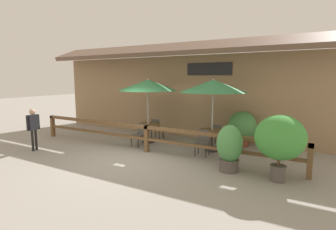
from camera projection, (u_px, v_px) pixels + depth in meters
ground_plane at (129, 160)px, 8.48m from camera, size 60.00×60.00×0.00m
building_facade at (185, 88)px, 11.71m from camera, size 14.28×1.49×4.23m
patio_railing at (147, 133)px, 9.29m from camera, size 10.40×0.14×0.95m
patio_umbrella_near at (148, 85)px, 10.50m from camera, size 2.39×2.39×2.61m
dining_table_near at (148, 128)px, 10.75m from camera, size 0.99×0.99×0.76m
chair_near_streetside at (139, 134)px, 10.12m from camera, size 0.48×0.48×0.87m
chair_near_wallside at (157, 128)px, 11.39m from camera, size 0.45×0.45×0.87m
patio_umbrella_middle at (213, 86)px, 9.23m from camera, size 2.39×2.39×2.61m
dining_table_middle at (212, 134)px, 9.48m from camera, size 0.99×0.99×0.76m
chair_middle_streetside at (203, 141)px, 8.93m from camera, size 0.46×0.46×0.87m
chair_middle_wallside at (217, 134)px, 10.11m from camera, size 0.45×0.45×0.87m
potted_plant_broad_leaf at (280, 139)px, 6.58m from camera, size 1.24×1.12×1.72m
potted_plant_entrance_palm at (229, 147)px, 7.36m from camera, size 0.73×0.65×1.34m
potted_plant_small_flowering at (242, 127)px, 10.09m from camera, size 1.07×0.97×1.36m
pedestrian at (33, 124)px, 9.44m from camera, size 0.25×0.54×1.54m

